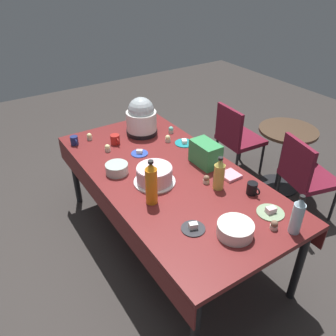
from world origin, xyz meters
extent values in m
plane|color=#383330|center=(0.00, 0.00, 0.00)|extent=(9.00, 9.00, 0.00)
cube|color=maroon|center=(0.00, 0.00, 0.73)|extent=(2.20, 1.10, 0.04)
cylinder|color=black|center=(-1.02, -0.47, 0.35)|extent=(0.06, 0.06, 0.71)
cylinder|color=black|center=(1.02, -0.47, 0.35)|extent=(0.06, 0.06, 0.71)
cylinder|color=black|center=(-1.02, 0.47, 0.35)|extent=(0.06, 0.06, 0.71)
cylinder|color=black|center=(1.02, 0.47, 0.35)|extent=(0.06, 0.06, 0.71)
cube|color=maroon|center=(0.00, -0.55, 0.62)|extent=(2.20, 0.01, 0.18)
cube|color=maroon|center=(0.00, 0.55, 0.62)|extent=(2.20, 0.01, 0.18)
cylinder|color=silver|center=(0.05, -0.16, 0.76)|extent=(0.33, 0.33, 0.01)
cylinder|color=beige|center=(0.05, -0.16, 0.82)|extent=(0.28, 0.28, 0.12)
cylinder|color=silver|center=(0.05, -0.16, 0.88)|extent=(0.27, 0.27, 0.01)
cylinder|color=black|center=(-0.74, 0.18, 0.77)|extent=(0.30, 0.30, 0.04)
cylinder|color=white|center=(-0.74, 0.18, 0.88)|extent=(0.29, 0.29, 0.19)
sphere|color=#B2BCC1|center=(-0.74, 0.18, 0.99)|extent=(0.25, 0.25, 0.25)
cylinder|color=#B2C6BC|center=(-0.23, -0.34, 0.79)|extent=(0.18, 0.18, 0.08)
cylinder|color=silver|center=(0.82, -0.03, 0.79)|extent=(0.23, 0.23, 0.09)
cylinder|color=#2D2D33|center=(0.64, -0.22, 0.75)|extent=(0.16, 0.16, 0.01)
cube|color=white|center=(0.64, -0.22, 0.78)|extent=(0.06, 0.07, 0.04)
cylinder|color=#2D4CB2|center=(-0.40, -0.04, 0.75)|extent=(0.15, 0.15, 0.01)
cube|color=white|center=(-0.40, -0.04, 0.77)|extent=(0.06, 0.06, 0.03)
cylinder|color=teal|center=(-0.34, 0.40, 0.75)|extent=(0.18, 0.18, 0.01)
cube|color=white|center=(-0.34, 0.40, 0.77)|extent=(0.07, 0.07, 0.03)
cylinder|color=#8CA87F|center=(0.80, 0.32, 0.75)|extent=(0.19, 0.19, 0.01)
cube|color=beige|center=(0.80, 0.32, 0.78)|extent=(0.06, 0.07, 0.04)
cylinder|color=beige|center=(0.27, 0.17, 0.77)|extent=(0.05, 0.05, 0.03)
sphere|color=brown|center=(0.27, 0.17, 0.79)|extent=(0.05, 0.05, 0.05)
cylinder|color=beige|center=(-0.59, 0.42, 0.77)|extent=(0.05, 0.05, 0.03)
sphere|color=#6BC6B2|center=(-0.59, 0.42, 0.79)|extent=(0.05, 0.05, 0.05)
cylinder|color=beige|center=(-0.46, 0.29, 0.77)|extent=(0.05, 0.05, 0.03)
sphere|color=beige|center=(-0.46, 0.29, 0.79)|extent=(0.05, 0.05, 0.05)
cylinder|color=beige|center=(-0.90, -0.31, 0.77)|extent=(0.05, 0.05, 0.03)
sphere|color=beige|center=(-0.90, -0.31, 0.79)|extent=(0.05, 0.05, 0.05)
cylinder|color=beige|center=(0.92, 0.21, 0.77)|extent=(0.05, 0.05, 0.03)
sphere|color=brown|center=(0.92, 0.21, 0.79)|extent=(0.05, 0.05, 0.05)
cylinder|color=beige|center=(-0.60, -0.26, 0.77)|extent=(0.05, 0.05, 0.03)
sphere|color=beige|center=(-0.60, -0.26, 0.79)|extent=(0.05, 0.05, 0.05)
cylinder|color=silver|center=(1.01, 0.30, 0.86)|extent=(0.07, 0.07, 0.22)
cone|color=silver|center=(1.01, 0.30, 0.99)|extent=(0.07, 0.07, 0.05)
cylinder|color=black|center=(1.01, 0.30, 1.03)|extent=(0.03, 0.03, 0.02)
cylinder|color=orange|center=(0.25, -0.30, 0.89)|extent=(0.09, 0.09, 0.28)
cone|color=orange|center=(0.25, -0.30, 1.05)|extent=(0.08, 0.08, 0.05)
cylinder|color=black|center=(0.25, -0.30, 1.09)|extent=(0.04, 0.04, 0.02)
cylinder|color=gold|center=(0.38, 0.21, 0.85)|extent=(0.08, 0.08, 0.20)
cone|color=gold|center=(0.38, 0.21, 0.98)|extent=(0.07, 0.07, 0.05)
cylinder|color=black|center=(0.38, 0.21, 1.01)|extent=(0.04, 0.04, 0.02)
cylinder|color=#B2231E|center=(-0.69, -0.14, 0.79)|extent=(0.09, 0.09, 0.09)
torus|color=#B2231E|center=(-0.64, -0.14, 0.80)|extent=(0.06, 0.01, 0.06)
cylinder|color=navy|center=(-0.88, -0.46, 0.79)|extent=(0.07, 0.07, 0.08)
torus|color=navy|center=(-0.83, -0.46, 0.80)|extent=(0.05, 0.01, 0.05)
cylinder|color=black|center=(0.56, 0.37, 0.80)|extent=(0.08, 0.08, 0.09)
torus|color=black|center=(0.62, 0.37, 0.80)|extent=(0.06, 0.01, 0.06)
cube|color=#338C4C|center=(0.05, 0.34, 0.85)|extent=(0.26, 0.16, 0.20)
cube|color=pink|center=(0.31, 0.39, 0.76)|extent=(0.14, 0.14, 0.02)
cube|color=maroon|center=(-0.55, 1.37, 0.42)|extent=(0.47, 0.47, 0.05)
cube|color=maroon|center=(-0.56, 1.17, 0.65)|extent=(0.42, 0.07, 0.40)
cylinder|color=black|center=(-0.35, 1.54, 0.20)|extent=(0.03, 0.03, 0.40)
cylinder|color=black|center=(-0.73, 1.57, 0.20)|extent=(0.03, 0.03, 0.40)
cylinder|color=black|center=(-0.37, 1.16, 0.20)|extent=(0.03, 0.03, 0.40)
cylinder|color=black|center=(-0.75, 1.19, 0.20)|extent=(0.03, 0.03, 0.40)
cube|color=maroon|center=(0.40, 1.37, 0.42)|extent=(0.54, 0.54, 0.05)
cube|color=maroon|center=(0.35, 1.17, 0.65)|extent=(0.41, 0.14, 0.40)
cylinder|color=black|center=(0.63, 1.50, 0.20)|extent=(0.04, 0.04, 0.40)
cylinder|color=black|center=(0.26, 1.60, 0.20)|extent=(0.04, 0.04, 0.40)
cylinder|color=black|center=(0.54, 1.14, 0.20)|extent=(0.04, 0.04, 0.40)
cylinder|color=black|center=(0.17, 1.23, 0.20)|extent=(0.04, 0.04, 0.40)
cylinder|color=#473323|center=(-0.05, 1.52, 0.70)|extent=(0.60, 0.60, 0.03)
cylinder|color=black|center=(-0.05, 1.52, 0.35)|extent=(0.06, 0.06, 0.67)
cylinder|color=black|center=(-0.05, 1.52, 0.01)|extent=(0.44, 0.44, 0.02)
camera|label=1|loc=(1.93, -1.26, 2.27)|focal=36.44mm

